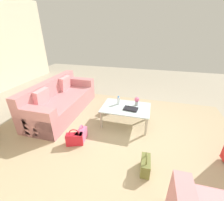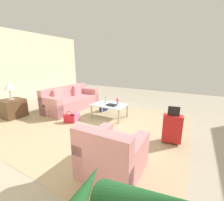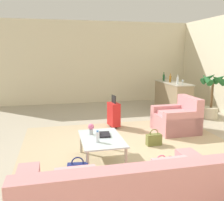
{
  "view_description": "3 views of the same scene",
  "coord_description": "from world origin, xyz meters",
  "px_view_note": "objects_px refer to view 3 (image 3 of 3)",
  "views": [
    {
      "loc": [
        -0.07,
        2.48,
        2.06
      ],
      "look_at": [
        0.69,
        -0.35,
        0.65
      ],
      "focal_mm": 24.0,
      "sensor_mm": 36.0,
      "label": 1
    },
    {
      "loc": [
        -1.93,
        3.49,
        1.77
      ],
      "look_at": [
        0.21,
        -0.32,
        0.64
      ],
      "focal_mm": 24.0,
      "sensor_mm": 36.0,
      "label": 2
    },
    {
      "loc": [
        4.54,
        -1.26,
        1.93
      ],
      "look_at": [
        0.13,
        -0.24,
        1.06
      ],
      "focal_mm": 40.0,
      "sensor_mm": 36.0,
      "label": 3
    }
  ],
  "objects_px": {
    "wine_bottle_clear": "(178,81)",
    "flower_vase": "(91,128)",
    "coffee_table": "(101,141)",
    "handbag_navy": "(78,171)",
    "water_bottle": "(98,137)",
    "potted_palm": "(212,94)",
    "wine_bottle_green": "(164,77)",
    "wine_glass_leftmost": "(165,77)",
    "handbag_pink": "(161,169)",
    "coffee_table_book": "(104,135)",
    "suitcase_red": "(114,114)",
    "handbag_olive": "(154,139)",
    "armchair": "(178,120)",
    "wine_glass_left_of_centre": "(183,81)",
    "handbag_red": "(171,170)",
    "wine_bottle_amber": "(170,79)",
    "bar_console": "(172,96)"
  },
  "relations": [
    {
      "from": "armchair",
      "to": "potted_palm",
      "type": "xyz_separation_m",
      "value": [
        -0.9,
        1.53,
        0.44
      ]
    },
    {
      "from": "coffee_table",
      "to": "coffee_table_book",
      "type": "height_order",
      "value": "coffee_table_book"
    },
    {
      "from": "wine_glass_left_of_centre",
      "to": "potted_palm",
      "type": "relative_size",
      "value": 0.11
    },
    {
      "from": "suitcase_red",
      "to": "handbag_olive",
      "type": "distance_m",
      "value": 1.57
    },
    {
      "from": "handbag_olive",
      "to": "bar_console",
      "type": "bearing_deg",
      "value": 147.63
    },
    {
      "from": "wine_bottle_clear",
      "to": "flower_vase",
      "type": "bearing_deg",
      "value": -48.75
    },
    {
      "from": "coffee_table",
      "to": "handbag_navy",
      "type": "height_order",
      "value": "coffee_table"
    },
    {
      "from": "coffee_table",
      "to": "wine_glass_left_of_centre",
      "type": "bearing_deg",
      "value": 132.91
    },
    {
      "from": "wine_bottle_clear",
      "to": "handbag_pink",
      "type": "xyz_separation_m",
      "value": [
        3.72,
        -2.18,
        -0.94
      ]
    },
    {
      "from": "bar_console",
      "to": "potted_palm",
      "type": "bearing_deg",
      "value": 24.78
    },
    {
      "from": "coffee_table_book",
      "to": "wine_glass_leftmost",
      "type": "height_order",
      "value": "wine_glass_leftmost"
    },
    {
      "from": "handbag_pink",
      "to": "handbag_olive",
      "type": "bearing_deg",
      "value": 162.22
    },
    {
      "from": "coffee_table",
      "to": "potted_palm",
      "type": "distance_m",
      "value": 4.32
    },
    {
      "from": "handbag_olive",
      "to": "armchair",
      "type": "bearing_deg",
      "value": 128.73
    },
    {
      "from": "flower_vase",
      "to": "wine_bottle_green",
      "type": "bearing_deg",
      "value": 140.33
    },
    {
      "from": "coffee_table",
      "to": "handbag_pink",
      "type": "distance_m",
      "value": 1.14
    },
    {
      "from": "water_bottle",
      "to": "wine_bottle_green",
      "type": "relative_size",
      "value": 0.68
    },
    {
      "from": "wine_glass_leftmost",
      "to": "potted_palm",
      "type": "distance_m",
      "value": 2.02
    },
    {
      "from": "potted_palm",
      "to": "handbag_olive",
      "type": "bearing_deg",
      "value": -56.19
    },
    {
      "from": "handbag_navy",
      "to": "handbag_olive",
      "type": "height_order",
      "value": "same"
    },
    {
      "from": "water_bottle",
      "to": "potted_palm",
      "type": "height_order",
      "value": "potted_palm"
    },
    {
      "from": "suitcase_red",
      "to": "handbag_navy",
      "type": "height_order",
      "value": "suitcase_red"
    },
    {
      "from": "wine_glass_leftmost",
      "to": "wine_bottle_amber",
      "type": "bearing_deg",
      "value": -9.06
    },
    {
      "from": "armchair",
      "to": "potted_palm",
      "type": "bearing_deg",
      "value": 120.46
    },
    {
      "from": "coffee_table_book",
      "to": "handbag_navy",
      "type": "bearing_deg",
      "value": -34.23
    },
    {
      "from": "armchair",
      "to": "coffee_table",
      "type": "xyz_separation_m",
      "value": [
        1.3,
        -2.17,
        0.1
      ]
    },
    {
      "from": "wine_bottle_amber",
      "to": "water_bottle",
      "type": "bearing_deg",
      "value": -39.9
    },
    {
      "from": "suitcase_red",
      "to": "handbag_red",
      "type": "distance_m",
      "value": 2.84
    },
    {
      "from": "wine_bottle_clear",
      "to": "suitcase_red",
      "type": "relative_size",
      "value": 0.35
    },
    {
      "from": "handbag_pink",
      "to": "handbag_navy",
      "type": "distance_m",
      "value": 1.3
    },
    {
      "from": "armchair",
      "to": "wine_bottle_green",
      "type": "height_order",
      "value": "wine_bottle_green"
    },
    {
      "from": "wine_bottle_green",
      "to": "potted_palm",
      "type": "distance_m",
      "value": 1.97
    },
    {
      "from": "wine_glass_leftmost",
      "to": "wine_bottle_clear",
      "type": "distance_m",
      "value": 1.13
    },
    {
      "from": "suitcase_red",
      "to": "handbag_red",
      "type": "xyz_separation_m",
      "value": [
        2.82,
        0.26,
        -0.23
      ]
    },
    {
      "from": "wine_glass_leftmost",
      "to": "wine_bottle_green",
      "type": "xyz_separation_m",
      "value": [
        0.1,
        -0.1,
        0.01
      ]
    },
    {
      "from": "handbag_navy",
      "to": "potted_palm",
      "type": "relative_size",
      "value": 0.26
    },
    {
      "from": "water_bottle",
      "to": "wine_bottle_clear",
      "type": "distance_m",
      "value": 4.46
    },
    {
      "from": "armchair",
      "to": "wine_bottle_green",
      "type": "relative_size",
      "value": 3.21
    },
    {
      "from": "handbag_pink",
      "to": "potted_palm",
      "type": "relative_size",
      "value": 0.26
    },
    {
      "from": "coffee_table_book",
      "to": "handbag_pink",
      "type": "xyz_separation_m",
      "value": [
        0.87,
        0.73,
        -0.33
      ]
    },
    {
      "from": "suitcase_red",
      "to": "potted_palm",
      "type": "xyz_separation_m",
      "value": [
        -0.2,
        3.0,
        0.38
      ]
    },
    {
      "from": "flower_vase",
      "to": "wine_glass_leftmost",
      "type": "relative_size",
      "value": 1.33
    },
    {
      "from": "wine_bottle_amber",
      "to": "handbag_olive",
      "type": "bearing_deg",
      "value": -30.85
    },
    {
      "from": "suitcase_red",
      "to": "handbag_navy",
      "type": "bearing_deg",
      "value": -24.87
    },
    {
      "from": "water_bottle",
      "to": "bar_console",
      "type": "relative_size",
      "value": 0.12
    },
    {
      "from": "bar_console",
      "to": "handbag_pink",
      "type": "distance_m",
      "value": 4.84
    },
    {
      "from": "wine_bottle_green",
      "to": "wine_glass_leftmost",
      "type": "bearing_deg",
      "value": 134.55
    },
    {
      "from": "coffee_table",
      "to": "flower_vase",
      "type": "bearing_deg",
      "value": -145.71
    },
    {
      "from": "wine_bottle_amber",
      "to": "suitcase_red",
      "type": "height_order",
      "value": "wine_bottle_amber"
    },
    {
      "from": "flower_vase",
      "to": "potted_palm",
      "type": "distance_m",
      "value": 4.33
    }
  ]
}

